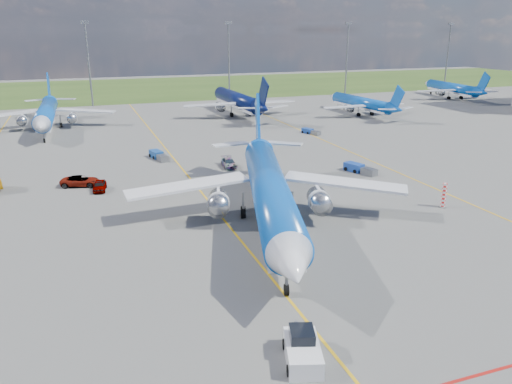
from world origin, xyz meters
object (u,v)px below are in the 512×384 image
object	(u,v)px
warning_post	(444,195)
pushback_tug	(302,349)
bg_jet_ene	(450,98)
baggage_tug_e	(310,131)
service_car_a	(100,186)
bg_jet_nnw	(49,130)
main_airliner	(270,226)
bg_jet_ne	(360,114)
service_car_c	(229,163)
baggage_tug_w	(359,169)
bg_jet_n	(238,115)
service_car_b	(81,181)
baggage_tug_c	(158,156)

from	to	relation	value
warning_post	pushback_tug	bearing A→B (deg)	-143.38
bg_jet_ene	baggage_tug_e	world-z (taller)	bg_jet_ene
service_car_a	bg_jet_nnw	bearing A→B (deg)	108.02
warning_post	bg_jet_ene	bearing A→B (deg)	49.44
bg_jet_ene	main_airliner	distance (m)	122.03
bg_jet_ne	service_car_c	world-z (taller)	bg_jet_ne
pushback_tug	baggage_tug_w	xyz separation A→B (m)	(26.71, 37.77, -0.22)
bg_jet_nnw	service_car_a	xyz separation A→B (m)	(7.96, -47.42, 0.67)
main_airliner	service_car_c	xyz separation A→B (m)	(2.88, 24.91, 0.69)
bg_jet_n	bg_jet_ene	bearing A→B (deg)	-174.94
baggage_tug_e	service_car_b	bearing A→B (deg)	-174.98
warning_post	baggage_tug_w	distance (m)	16.90
baggage_tug_e	service_car_a	bearing A→B (deg)	-170.73
bg_jet_nnw	baggage_tug_w	world-z (taller)	bg_jet_nnw
bg_jet_ene	baggage_tug_e	bearing A→B (deg)	36.05
bg_jet_n	baggage_tug_c	distance (m)	46.59
bg_jet_nnw	warning_post	bearing A→B (deg)	-54.58
bg_jet_ne	service_car_b	size ratio (longest dim) A/B	6.15
main_airliner	baggage_tug_c	distance (m)	34.55
main_airliner	pushback_tug	xyz separation A→B (m)	(-6.37, -22.26, 0.79)
pushback_tug	service_car_c	distance (m)	48.07
service_car_a	warning_post	bearing A→B (deg)	-19.74
main_airliner	service_car_b	xyz separation A→B (m)	(-19.00, 22.30, 0.72)
bg_jet_ene	service_car_c	size ratio (longest dim) A/B	7.26
service_car_c	baggage_tug_e	distance (m)	30.38
baggage_tug_c	baggage_tug_w	bearing A→B (deg)	-46.79
service_car_a	service_car_c	world-z (taller)	service_car_c
bg_jet_nnw	bg_jet_ne	world-z (taller)	bg_jet_nnw
service_car_c	pushback_tug	bearing A→B (deg)	-96.01
main_airliner	baggage_tug_w	bearing A→B (deg)	53.30
warning_post	bg_jet_ene	distance (m)	107.59
bg_jet_nnw	bg_jet_ene	xyz separation A→B (m)	(116.40, 13.64, 0.00)
bg_jet_n	service_car_c	size ratio (longest dim) A/B	8.47
service_car_b	bg_jet_n	bearing A→B (deg)	-22.07
main_airliner	service_car_a	bearing A→B (deg)	146.68
bg_jet_ne	bg_jet_ene	xyz separation A→B (m)	(43.04, 17.99, 0.00)
warning_post	baggage_tug_w	world-z (taller)	warning_post
baggage_tug_e	bg_jet_ene	bearing A→B (deg)	7.67
service_car_c	service_car_a	bearing A→B (deg)	-159.05
warning_post	bg_jet_ne	distance (m)	69.20
warning_post	baggage_tug_w	size ratio (longest dim) A/B	0.53
warning_post	bg_jet_ne	size ratio (longest dim) A/B	0.09
bg_jet_nnw	service_car_c	world-z (taller)	bg_jet_nnw
service_car_a	baggage_tug_c	size ratio (longest dim) A/B	0.71
service_car_c	baggage_tug_w	size ratio (longest dim) A/B	0.84
bg_jet_n	baggage_tug_e	bearing A→B (deg)	102.17
bg_jet_n	bg_jet_ne	size ratio (longest dim) A/B	1.25
bg_jet_ene	baggage_tug_e	xyz separation A→B (m)	(-65.62, -36.00, 0.47)
bg_jet_n	service_car_b	bearing A→B (deg)	51.35
pushback_tug	service_car_c	xyz separation A→B (m)	(9.25, 47.17, -0.10)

